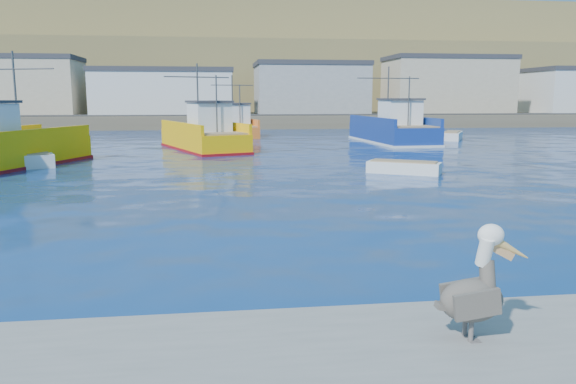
% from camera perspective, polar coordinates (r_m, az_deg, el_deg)
% --- Properties ---
extents(ground, '(260.00, 260.00, 0.00)m').
position_cam_1_polar(ground, '(12.62, 9.09, -8.27)').
color(ground, navy).
rests_on(ground, ground).
extents(dock_bollards, '(36.20, 0.20, 0.30)m').
position_cam_1_polar(dock_bollards, '(9.63, 18.56, -10.30)').
color(dock_bollards, '#4C4C4C').
rests_on(dock_bollards, dock).
extents(far_shore, '(200.00, 81.00, 24.00)m').
position_cam_1_polar(far_shore, '(120.86, -5.99, 11.96)').
color(far_shore, brown).
rests_on(far_shore, ground).
extents(trawler_yellow_a, '(7.38, 11.79, 6.50)m').
position_cam_1_polar(trawler_yellow_a, '(34.83, -27.00, 3.91)').
color(trawler_yellow_a, '#FCB206').
rests_on(trawler_yellow_a, ground).
extents(trawler_yellow_b, '(6.97, 11.26, 6.43)m').
position_cam_1_polar(trawler_yellow_b, '(42.22, -8.51, 5.62)').
color(trawler_yellow_b, '#FCB206').
rests_on(trawler_yellow_b, ground).
extents(trawler_blue, '(5.70, 12.10, 6.59)m').
position_cam_1_polar(trawler_blue, '(49.61, 10.62, 6.21)').
color(trawler_blue, navy).
rests_on(trawler_blue, ground).
extents(boat_orange, '(4.54, 8.62, 6.07)m').
position_cam_1_polar(boat_orange, '(56.31, -5.39, 6.66)').
color(boat_orange, orange).
rests_on(boat_orange, ground).
extents(skiff_left, '(4.86, 3.12, 1.00)m').
position_cam_1_polar(skiff_left, '(34.03, -26.55, 2.62)').
color(skiff_left, silver).
rests_on(skiff_left, ground).
extents(skiff_mid, '(3.79, 2.95, 0.79)m').
position_cam_1_polar(skiff_mid, '(29.35, 11.68, 2.36)').
color(skiff_mid, silver).
rests_on(skiff_mid, ground).
extents(skiff_far, '(3.45, 4.54, 0.95)m').
position_cam_1_polar(skiff_far, '(53.96, 16.32, 5.43)').
color(skiff_far, silver).
rests_on(skiff_far, ground).
extents(pelican, '(1.33, 0.56, 1.64)m').
position_cam_1_polar(pelican, '(8.30, 18.50, -9.48)').
color(pelican, '#595451').
rests_on(pelican, dock).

